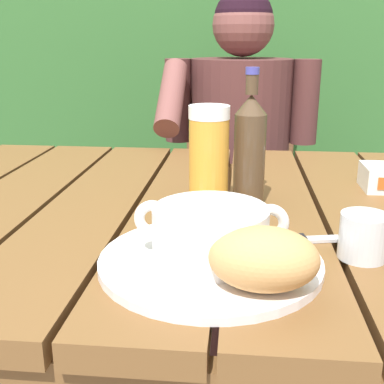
# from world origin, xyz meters

# --- Properties ---
(dining_table) EXTENTS (1.47, 0.91, 0.76)m
(dining_table) POSITION_xyz_m (0.00, 0.00, 0.67)
(dining_table) COLOR brown
(dining_table) RESTS_ON ground_plane
(hedge_backdrop) EXTENTS (3.64, 0.84, 2.39)m
(hedge_backdrop) POSITION_xyz_m (-0.12, 1.52, 1.08)
(hedge_backdrop) COLOR #33672E
(hedge_backdrop) RESTS_ON ground_plane
(chair_near_diner) EXTENTS (0.42, 0.47, 0.97)m
(chair_near_diner) POSITION_xyz_m (0.10, 0.90, 0.47)
(chair_near_diner) COLOR brown
(chair_near_diner) RESTS_ON ground_plane
(person_eating) EXTENTS (0.48, 0.47, 1.20)m
(person_eating) POSITION_xyz_m (0.10, 0.69, 0.71)
(person_eating) COLOR #502B29
(person_eating) RESTS_ON ground_plane
(serving_plate) EXTENTS (0.30, 0.30, 0.01)m
(serving_plate) POSITION_xyz_m (0.07, -0.26, 0.77)
(serving_plate) COLOR white
(serving_plate) RESTS_ON dining_table
(soup_bowl) EXTENTS (0.20, 0.15, 0.08)m
(soup_bowl) POSITION_xyz_m (0.07, -0.26, 0.81)
(soup_bowl) COLOR white
(soup_bowl) RESTS_ON serving_plate
(bread_roll) EXTENTS (0.13, 0.10, 0.07)m
(bread_roll) POSITION_xyz_m (0.13, -0.34, 0.81)
(bread_roll) COLOR tan
(bread_roll) RESTS_ON serving_plate
(beer_glass) EXTENTS (0.07, 0.07, 0.18)m
(beer_glass) POSITION_xyz_m (0.05, -0.04, 0.85)
(beer_glass) COLOR gold
(beer_glass) RESTS_ON dining_table
(beer_bottle) EXTENTS (0.06, 0.06, 0.24)m
(beer_bottle) POSITION_xyz_m (0.12, -0.01, 0.86)
(beer_bottle) COLOR #4C3824
(beer_bottle) RESTS_ON dining_table
(water_glass_small) EXTENTS (0.07, 0.07, 0.06)m
(water_glass_small) POSITION_xyz_m (0.27, -0.22, 0.79)
(water_glass_small) COLOR silver
(water_glass_small) RESTS_ON dining_table
(table_knife) EXTENTS (0.17, 0.05, 0.01)m
(table_knife) POSITION_xyz_m (0.20, -0.17, 0.76)
(table_knife) COLOR silver
(table_knife) RESTS_ON dining_table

